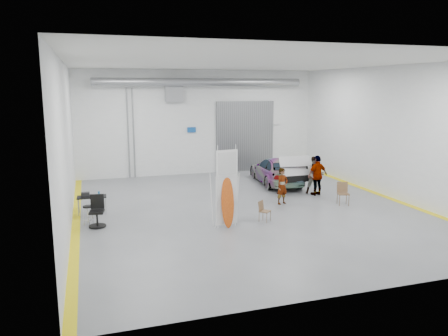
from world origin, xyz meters
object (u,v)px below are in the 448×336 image
object	(u,v)px
person_b	(315,175)
surfboard_display	(226,195)
person_c	(317,175)
work_table	(90,196)
shop_stool	(88,215)
folding_chair_far	(343,198)
folding_chair_near	(265,215)
sedan_car	(276,171)
office_chair	(97,213)
person_a	(282,186)

from	to	relation	value
person_b	surfboard_display	distance (m)	6.59
person_c	work_table	size ratio (longest dim) A/B	1.65
person_b	shop_stool	xyz separation A→B (m)	(-10.36, -1.72, -0.54)
person_b	folding_chair_far	bearing A→B (deg)	-73.04
person_c	work_table	bearing A→B (deg)	-12.11
person_c	folding_chair_near	world-z (taller)	person_c
folding_chair_far	sedan_car	bearing A→B (deg)	119.88
sedan_car	folding_chair_near	distance (m)	6.75
folding_chair_far	office_chair	bearing A→B (deg)	-162.60
person_b	surfboard_display	world-z (taller)	surfboard_display
work_table	shop_stool	bearing A→B (deg)	-93.85
office_chair	sedan_car	bearing A→B (deg)	37.24
folding_chair_near	shop_stool	world-z (taller)	folding_chair_near
folding_chair_near	work_table	world-z (taller)	work_table
sedan_car	shop_stool	distance (m)	10.52
sedan_car	person_b	size ratio (longest dim) A/B	2.62
folding_chair_near	folding_chair_far	size ratio (longest dim) A/B	0.81
person_a	person_c	distance (m)	2.45
person_c	office_chair	bearing A→B (deg)	-2.07
folding_chair_near	sedan_car	bearing A→B (deg)	21.17
surfboard_display	folding_chair_near	bearing A→B (deg)	1.09
folding_chair_far	office_chair	distance (m)	10.26
folding_chair_far	office_chair	size ratio (longest dim) A/B	0.84
person_b	person_c	world-z (taller)	person_c
folding_chair_near	office_chair	bearing A→B (deg)	127.20
surfboard_display	folding_chair_far	distance (m)	6.01
person_a	work_table	bearing A→B (deg)	154.73
surfboard_display	work_table	world-z (taller)	surfboard_display
person_b	shop_stool	bearing A→B (deg)	-159.08
surfboard_display	folding_chair_far	size ratio (longest dim) A/B	3.12
surfboard_display	office_chair	distance (m)	4.80
person_c	work_table	distance (m)	10.26
folding_chair_near	office_chair	size ratio (longest dim) A/B	0.68
shop_stool	office_chair	bearing A→B (deg)	-42.28
folding_chair_far	shop_stool	bearing A→B (deg)	-164.08
person_b	person_c	size ratio (longest dim) A/B	0.95
shop_stool	work_table	xyz separation A→B (m)	(0.10, 1.50, 0.35)
sedan_car	person_b	distance (m)	2.80
folding_chair_far	work_table	bearing A→B (deg)	-172.23
person_a	person_b	distance (m)	2.54
surfboard_display	work_table	size ratio (longest dim) A/B	2.62
sedan_car	person_b	xyz separation A→B (m)	(0.80, -2.68, 0.22)
person_c	surfboard_display	world-z (taller)	surfboard_display
person_c	office_chair	world-z (taller)	person_c
folding_chair_near	surfboard_display	bearing A→B (deg)	147.87
person_b	person_a	bearing A→B (deg)	-141.01
folding_chair_near	office_chair	distance (m)	6.24
person_c	folding_chair_far	bearing A→B (deg)	83.78
folding_chair_near	work_table	distance (m)	7.03
person_a	work_table	world-z (taller)	person_a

